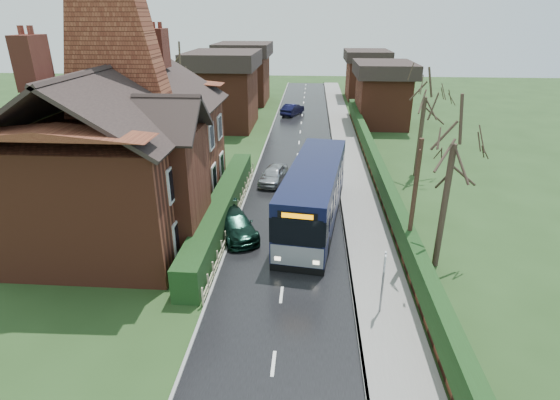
# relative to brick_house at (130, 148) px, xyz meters

# --- Properties ---
(ground) EXTENTS (140.00, 140.00, 0.00)m
(ground) POSITION_rel_brick_house_xyz_m (8.73, -4.78, -4.38)
(ground) COLOR #2B4B20
(ground) RESTS_ON ground
(road) EXTENTS (6.00, 100.00, 0.02)m
(road) POSITION_rel_brick_house_xyz_m (8.73, 5.22, -4.37)
(road) COLOR black
(road) RESTS_ON ground
(pavement) EXTENTS (2.50, 100.00, 0.14)m
(pavement) POSITION_rel_brick_house_xyz_m (12.98, 5.22, -4.31)
(pavement) COLOR slate
(pavement) RESTS_ON ground
(kerb_right) EXTENTS (0.12, 100.00, 0.14)m
(kerb_right) POSITION_rel_brick_house_xyz_m (11.78, 5.22, -4.31)
(kerb_right) COLOR gray
(kerb_right) RESTS_ON ground
(kerb_left) EXTENTS (0.12, 100.00, 0.10)m
(kerb_left) POSITION_rel_brick_house_xyz_m (5.68, 5.22, -4.33)
(kerb_left) COLOR gray
(kerb_left) RESTS_ON ground
(front_hedge) EXTENTS (1.20, 16.00, 1.60)m
(front_hedge) POSITION_rel_brick_house_xyz_m (4.83, 0.22, -3.58)
(front_hedge) COLOR black
(front_hedge) RESTS_ON ground
(picket_fence) EXTENTS (0.10, 16.00, 0.90)m
(picket_fence) POSITION_rel_brick_house_xyz_m (5.58, 0.22, -3.93)
(picket_fence) COLOR tan
(picket_fence) RESTS_ON ground
(right_wall_hedge) EXTENTS (0.60, 50.00, 1.80)m
(right_wall_hedge) POSITION_rel_brick_house_xyz_m (14.53, 5.22, -3.36)
(right_wall_hedge) COLOR maroon
(right_wall_hedge) RESTS_ON ground
(brick_house) EXTENTS (9.30, 14.60, 10.30)m
(brick_house) POSITION_rel_brick_house_xyz_m (0.00, 0.00, 0.00)
(brick_house) COLOR maroon
(brick_house) RESTS_ON ground
(bus) EXTENTS (4.06, 11.50, 3.42)m
(bus) POSITION_rel_brick_house_xyz_m (10.07, 0.46, -2.68)
(bus) COLOR black
(bus) RESTS_ON ground
(car_silver) EXTENTS (2.18, 3.85, 1.24)m
(car_silver) POSITION_rel_brick_house_xyz_m (7.23, 6.64, -3.76)
(car_silver) COLOR #ACACB1
(car_silver) RESTS_ON ground
(car_green) EXTENTS (3.47, 4.67, 1.26)m
(car_green) POSITION_rel_brick_house_xyz_m (5.83, -1.38, -3.75)
(car_green) COLOR black
(car_green) RESTS_ON ground
(car_distant) EXTENTS (2.78, 4.31, 1.34)m
(car_distant) POSITION_rel_brick_house_xyz_m (7.56, 29.35, -3.70)
(car_distant) COLOR black
(car_distant) RESTS_ON ground
(bus_stop_sign) EXTENTS (0.13, 0.43, 2.81)m
(bus_stop_sign) POSITION_rel_brick_house_xyz_m (12.73, -7.78, -2.52)
(bus_stop_sign) COLOR slate
(bus_stop_sign) RESTS_ON ground
(telegraph_pole) EXTENTS (0.28, 0.78, 6.18)m
(telegraph_pole) POSITION_rel_brick_house_xyz_m (14.53, -3.76, -1.25)
(telegraph_pole) COLOR #2F1E15
(telegraph_pole) RESTS_ON ground
(tree_right_near) EXTENTS (3.95, 3.95, 8.52)m
(tree_right_near) POSITION_rel_brick_house_xyz_m (15.90, -3.81, 1.99)
(tree_right_near) COLOR #35271F
(tree_right_near) RESTS_ON ground
(tree_right_far) EXTENTS (4.26, 4.26, 8.23)m
(tree_right_far) POSITION_rel_brick_house_xyz_m (17.64, 8.92, 1.77)
(tree_right_far) COLOR #372B20
(tree_right_far) RESTS_ON ground
(tree_house_side) EXTENTS (4.23, 4.23, 9.62)m
(tree_house_side) POSITION_rel_brick_house_xyz_m (-0.53, 12.73, 2.81)
(tree_house_side) COLOR #3D3124
(tree_house_side) RESTS_ON ground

